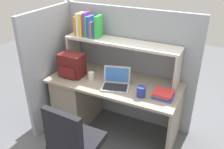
% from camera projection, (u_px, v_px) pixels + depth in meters
% --- Properties ---
extents(ground_plane, '(8.00, 8.00, 0.00)m').
position_uv_depth(ground_plane, '(114.00, 129.00, 3.26)').
color(ground_plane, '#595B60').
extents(desk, '(1.60, 0.70, 0.73)m').
position_uv_depth(desk, '(87.00, 97.00, 3.23)').
color(desk, gray).
rests_on(desk, ground_plane).
extents(cubicle_partition_rear, '(1.84, 0.05, 1.55)m').
position_uv_depth(cubicle_partition_rear, '(126.00, 66.00, 3.21)').
color(cubicle_partition_rear, gray).
rests_on(cubicle_partition_rear, ground_plane).
extents(cubicle_partition_left, '(0.05, 1.06, 1.55)m').
position_uv_depth(cubicle_partition_left, '(54.00, 67.00, 3.20)').
color(cubicle_partition_left, gray).
rests_on(cubicle_partition_left, ground_plane).
extents(overhead_hutch, '(1.44, 0.28, 0.45)m').
position_uv_depth(overhead_hutch, '(121.00, 49.00, 2.93)').
color(overhead_hutch, '#BCB7AC').
rests_on(overhead_hutch, desk).
extents(reference_books_on_shelf, '(0.33, 0.17, 0.30)m').
position_uv_depth(reference_books_on_shelf, '(88.00, 26.00, 3.01)').
color(reference_books_on_shelf, orange).
rests_on(reference_books_on_shelf, overhead_hutch).
extents(laptop, '(0.37, 0.33, 0.22)m').
position_uv_depth(laptop, '(116.00, 83.00, 2.80)').
color(laptop, '#B7BABF').
rests_on(laptop, desk).
extents(backpack, '(0.30, 0.22, 0.29)m').
position_uv_depth(backpack, '(72.00, 65.00, 3.01)').
color(backpack, '#591919').
rests_on(backpack, desk).
extents(computer_mouse, '(0.08, 0.12, 0.03)m').
position_uv_depth(computer_mouse, '(142.00, 88.00, 2.76)').
color(computer_mouse, '#7299C6').
rests_on(computer_mouse, desk).
extents(paper_cup, '(0.08, 0.08, 0.09)m').
position_uv_depth(paper_cup, '(91.00, 75.00, 2.98)').
color(paper_cup, white).
rests_on(paper_cup, desk).
extents(snack_canister, '(0.10, 0.10, 0.12)m').
position_uv_depth(snack_canister, '(141.00, 92.00, 2.61)').
color(snack_canister, navy).
rests_on(snack_canister, desk).
extents(desk_book_stack, '(0.21, 0.20, 0.07)m').
position_uv_depth(desk_book_stack, '(163.00, 94.00, 2.61)').
color(desk_book_stack, blue).
rests_on(desk_book_stack, desk).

